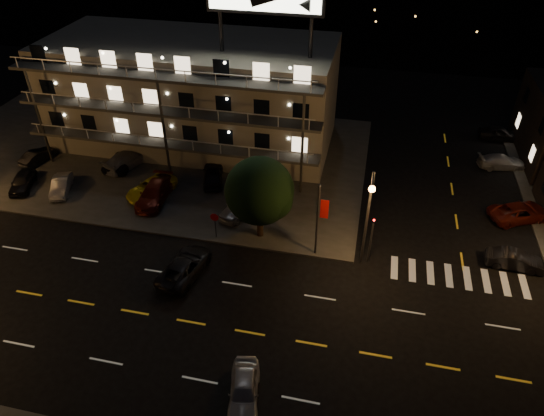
% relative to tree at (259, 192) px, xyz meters
% --- Properties ---
extents(ground, '(140.00, 140.00, 0.00)m').
position_rel_tree_xyz_m(ground, '(-0.32, -9.63, -4.25)').
color(ground, black).
rests_on(ground, ground).
extents(curb_nw, '(44.00, 24.00, 0.15)m').
position_rel_tree_xyz_m(curb_nw, '(-14.32, 10.37, -4.17)').
color(curb_nw, '#32322F').
rests_on(curb_nw, ground).
extents(motel, '(28.00, 13.80, 18.10)m').
position_rel_tree_xyz_m(motel, '(-10.27, 14.25, 1.10)').
color(motel, gray).
rests_on(motel, ground).
extents(streetlight_nc, '(0.44, 1.92, 8.00)m').
position_rel_tree_xyz_m(streetlight_nc, '(8.18, -1.69, 0.71)').
color(streetlight_nc, '#2D2D30').
rests_on(streetlight_nc, ground).
extents(signal_nw, '(0.20, 0.27, 4.60)m').
position_rel_tree_xyz_m(signal_nw, '(8.68, -1.13, -1.68)').
color(signal_nw, '#2D2D30').
rests_on(signal_nw, ground).
extents(banner_north, '(0.83, 0.16, 6.40)m').
position_rel_tree_xyz_m(banner_north, '(4.76, -1.23, -0.82)').
color(banner_north, '#2D2D30').
rests_on(banner_north, ground).
extents(stop_sign, '(0.91, 0.11, 2.61)m').
position_rel_tree_xyz_m(stop_sign, '(-3.32, -1.06, -2.54)').
color(stop_sign, '#2D2D30').
rests_on(stop_sign, ground).
extents(tree, '(5.48, 5.28, 6.90)m').
position_rel_tree_xyz_m(tree, '(0.00, 0.00, 0.00)').
color(tree, black).
rests_on(tree, curb_nw).
extents(lot_car_0, '(2.81, 4.35, 1.38)m').
position_rel_tree_xyz_m(lot_car_0, '(-22.65, 1.91, -3.41)').
color(lot_car_0, black).
rests_on(lot_car_0, curb_nw).
extents(lot_car_1, '(2.63, 4.14, 1.29)m').
position_rel_tree_xyz_m(lot_car_1, '(-18.89, 2.11, -3.45)').
color(lot_car_1, '#97979C').
rests_on(lot_car_1, curb_nw).
extents(lot_car_2, '(3.93, 5.33, 1.35)m').
position_rel_tree_xyz_m(lot_car_2, '(-10.80, 3.49, -3.42)').
color(lot_car_2, yellow).
rests_on(lot_car_2, curb_nw).
extents(lot_car_3, '(2.39, 5.34, 1.52)m').
position_rel_tree_xyz_m(lot_car_3, '(-10.12, 2.65, -3.34)').
color(lot_car_3, '#60170D').
rests_on(lot_car_3, curb_nw).
extents(lot_car_4, '(2.99, 4.60, 1.46)m').
position_rel_tree_xyz_m(lot_car_4, '(-2.39, 2.40, -3.37)').
color(lot_car_4, '#97979C').
rests_on(lot_car_4, curb_nw).
extents(lot_car_5, '(2.24, 4.06, 1.27)m').
position_rel_tree_xyz_m(lot_car_5, '(-24.04, 6.31, -3.46)').
color(lot_car_5, black).
rests_on(lot_car_5, curb_nw).
extents(lot_car_6, '(2.34, 4.99, 1.38)m').
position_rel_tree_xyz_m(lot_car_6, '(-15.53, 7.50, -3.41)').
color(lot_car_6, black).
rests_on(lot_car_6, curb_nw).
extents(lot_car_7, '(3.61, 5.63, 1.52)m').
position_rel_tree_xyz_m(lot_car_7, '(-15.11, 7.51, -3.34)').
color(lot_car_7, '#97979C').
rests_on(lot_car_7, curb_nw).
extents(lot_car_8, '(3.05, 4.86, 1.54)m').
position_rel_tree_xyz_m(lot_car_8, '(-6.04, 6.65, -3.33)').
color(lot_car_8, black).
rests_on(lot_car_8, curb_nw).
extents(lot_car_9, '(2.15, 4.35, 1.37)m').
position_rel_tree_xyz_m(lot_car_9, '(-1.67, 7.35, -3.41)').
color(lot_car_9, '#60170D').
rests_on(lot_car_9, curb_nw).
extents(side_car_0, '(4.12, 1.64, 1.33)m').
position_rel_tree_xyz_m(side_car_0, '(19.26, 0.57, -3.58)').
color(side_car_0, black).
rests_on(side_car_0, ground).
extents(side_car_1, '(5.63, 4.25, 1.42)m').
position_rel_tree_xyz_m(side_car_1, '(20.72, 6.87, -3.54)').
color(side_car_1, '#60170D').
rests_on(side_car_1, ground).
extents(side_car_2, '(4.75, 2.61, 1.31)m').
position_rel_tree_xyz_m(side_car_2, '(20.56, 15.29, -3.60)').
color(side_car_2, '#97979C').
rests_on(side_car_2, ground).
extents(side_car_3, '(4.24, 1.78, 1.43)m').
position_rel_tree_xyz_m(side_car_3, '(21.17, 21.36, -3.53)').
color(side_car_3, black).
rests_on(side_car_3, ground).
extents(road_car_east, '(2.41, 4.37, 1.41)m').
position_rel_tree_xyz_m(road_car_east, '(2.52, -14.09, -3.54)').
color(road_car_east, '#97979C').
rests_on(road_car_east, ground).
extents(road_car_west, '(3.19, 5.47, 1.43)m').
position_rel_tree_xyz_m(road_car_west, '(-4.29, -5.39, -3.53)').
color(road_car_west, black).
rests_on(road_car_west, ground).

